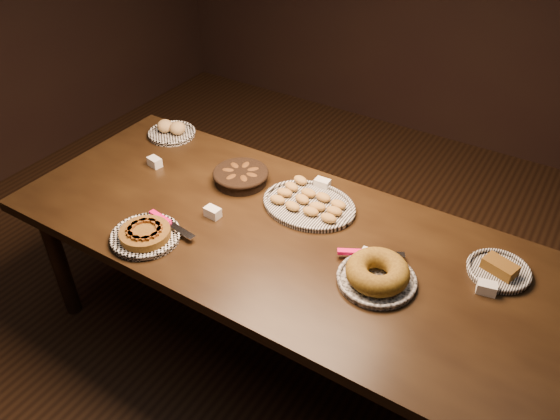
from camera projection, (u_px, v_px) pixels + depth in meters
The scene contains 9 objects.
ground at pixel (281, 347), 2.74m from camera, with size 5.00×5.00×0.00m, color black.
buffet_table at pixel (281, 245), 2.34m from camera, with size 2.40×1.00×0.75m.
apple_tart_plate at pixel (146, 234), 2.25m from camera, with size 0.33×0.29×0.06m.
madeleine_platter at pixel (309, 203), 2.42m from camera, with size 0.42×0.35×0.05m.
bundt_cake_plate at pixel (377, 274), 2.03m from camera, with size 0.35×0.34×0.09m.
croissant_basket at pixel (241, 175), 2.57m from camera, with size 0.31×0.31×0.07m.
bread_roll_plate at pixel (172, 131), 2.93m from camera, with size 0.26×0.26×0.08m.
loaf_plate at pixel (499, 270), 2.08m from camera, with size 0.24×0.24×0.06m.
tent_cards at pixel (298, 215), 2.35m from camera, with size 1.71×0.50×0.04m.
Camera 1 is at (0.94, -1.50, 2.21)m, focal length 35.00 mm.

